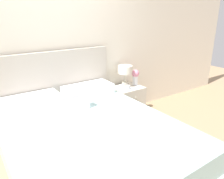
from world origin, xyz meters
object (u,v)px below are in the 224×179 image
(bed, at_px, (90,143))
(table_lamp, at_px, (125,71))
(nightstand, at_px, (128,102))
(teacup, at_px, (128,87))
(flower_vase, at_px, (135,76))

(bed, bearing_deg, table_lamp, 36.42)
(nightstand, distance_m, table_lamp, 0.55)
(bed, distance_m, nightstand, 1.42)
(bed, xyz_separation_m, teacup, (1.12, 0.72, 0.25))
(flower_vase, distance_m, teacup, 0.30)
(teacup, bearing_deg, flower_vase, 24.12)
(bed, height_order, teacup, bed)
(nightstand, height_order, flower_vase, flower_vase)
(nightstand, relative_size, flower_vase, 2.03)
(flower_vase, relative_size, teacup, 2.31)
(bed, relative_size, nightstand, 4.04)
(bed, relative_size, flower_vase, 8.22)
(table_lamp, relative_size, teacup, 3.12)
(bed, bearing_deg, flower_vase, 31.33)
(teacup, bearing_deg, bed, -147.19)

